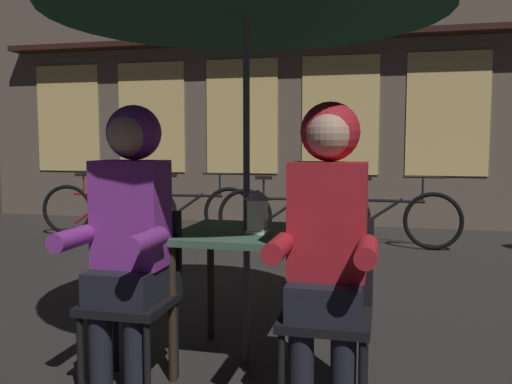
{
  "coord_description": "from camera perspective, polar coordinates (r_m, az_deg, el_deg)",
  "views": [
    {
      "loc": [
        0.73,
        -2.8,
        1.22
      ],
      "look_at": [
        0.0,
        0.22,
        0.93
      ],
      "focal_mm": 37.87,
      "sensor_mm": 36.0,
      "label": 1
    }
  ],
  "objects": [
    {
      "name": "ground_plane",
      "position": [
        3.14,
        -0.98,
        -17.55
      ],
      "size": [
        60.0,
        60.0,
        0.0
      ],
      "primitive_type": "plane",
      "color": "#2D2B28"
    },
    {
      "name": "cafe_table",
      "position": [
        2.95,
        -1.0,
        -6.05
      ],
      "size": [
        0.72,
        0.72,
        0.74
      ],
      "color": "#42664C",
      "rests_on": "ground_plane"
    },
    {
      "name": "lantern",
      "position": [
        2.83,
        0.16,
        -1.95
      ],
      "size": [
        0.11,
        0.11,
        0.23
      ],
      "color": "white",
      "rests_on": "cafe_table"
    },
    {
      "name": "chair_left",
      "position": [
        2.81,
        -12.61,
        -9.87
      ],
      "size": [
        0.4,
        0.4,
        0.87
      ],
      "color": "black",
      "rests_on": "ground_plane"
    },
    {
      "name": "chair_right",
      "position": [
        2.55,
        7.57,
        -11.37
      ],
      "size": [
        0.4,
        0.4,
        0.87
      ],
      "color": "black",
      "rests_on": "ground_plane"
    },
    {
      "name": "person_left_hooded",
      "position": [
        2.69,
        -13.29,
        -2.8
      ],
      "size": [
        0.45,
        0.56,
        1.4
      ],
      "color": "black",
      "rests_on": "ground_plane"
    },
    {
      "name": "person_right_hooded",
      "position": [
        2.41,
        7.53,
        -3.61
      ],
      "size": [
        0.45,
        0.56,
        1.4
      ],
      "color": "black",
      "rests_on": "ground_plane"
    },
    {
      "name": "shopfront_building",
      "position": [
        8.52,
        4.03,
        17.97
      ],
      "size": [
        10.0,
        0.93,
        6.2
      ],
      "color": "#6B5B4C",
      "rests_on": "ground_plane"
    },
    {
      "name": "bicycle_nearest",
      "position": [
        7.36,
        -15.59,
        -1.7
      ],
      "size": [
        1.65,
        0.42,
        0.84
      ],
      "color": "black",
      "rests_on": "ground_plane"
    },
    {
      "name": "bicycle_second",
      "position": [
        6.9,
        -6.98,
        -2.0
      ],
      "size": [
        1.68,
        0.13,
        0.84
      ],
      "color": "black",
      "rests_on": "ground_plane"
    },
    {
      "name": "bicycle_third",
      "position": [
        6.46,
        3.3,
        -2.46
      ],
      "size": [
        1.68,
        0.24,
        0.84
      ],
      "color": "black",
      "rests_on": "ground_plane"
    },
    {
      "name": "bicycle_fourth",
      "position": [
        6.42,
        13.61,
        -2.66
      ],
      "size": [
        1.68,
        0.17,
        0.84
      ],
      "color": "black",
      "rests_on": "ground_plane"
    }
  ]
}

